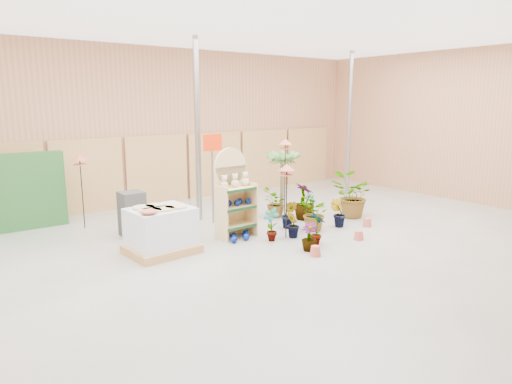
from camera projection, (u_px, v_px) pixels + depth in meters
room at (262, 139)px, 9.19m from camera, size 15.20×12.10×4.70m
display_shelf at (233, 196)px, 10.08m from camera, size 0.85×0.55×1.98m
teddy_bears at (236, 181)px, 9.95m from camera, size 0.73×0.18×0.30m
gazing_balls_shelf at (236, 203)px, 10.01m from camera, size 0.73×0.25×0.14m
gazing_balls_floor at (240, 236)px, 9.93m from camera, size 0.63×0.39×0.15m
pallet_stack at (161, 231)px, 9.00m from camera, size 1.36×1.16×0.95m
charcoal_planters at (132, 214)px, 10.17m from camera, size 0.50×0.50×1.00m
trellis_stock at (19, 192)px, 10.58m from camera, size 2.00×0.30×1.80m
offer_sign at (213, 160)px, 11.00m from camera, size 0.50×0.08×2.20m
bird_table_front at (287, 170)px, 9.83m from camera, size 0.34×0.34×1.64m
bird_table_right at (285, 145)px, 11.33m from camera, size 0.34×0.34×2.06m
bird_table_back at (80, 160)px, 10.54m from camera, size 0.34×0.34×1.77m
palm at (282, 158)px, 12.18m from camera, size 0.70×0.70×1.74m
potted_plant_0 at (271, 225)px, 9.81m from camera, size 0.33×0.43×0.72m
potted_plant_1 at (293, 225)px, 10.02m from camera, size 0.42×0.43×0.61m
potted_plant_2 at (315, 213)px, 10.57m from camera, size 0.83×0.90×0.84m
potted_plant_3 at (304, 201)px, 11.60m from camera, size 0.55×0.55×0.94m
potted_plant_4 at (311, 204)px, 11.85m from camera, size 0.41×0.34×0.67m
potted_plant_5 at (289, 214)px, 10.79m from camera, size 0.47×0.48×0.68m
potted_plant_6 at (276, 203)px, 11.80m from camera, size 0.89×0.85×0.77m
potted_plant_7 at (309, 237)px, 9.17m from camera, size 0.44×0.44×0.56m
potted_plant_8 at (317, 228)px, 9.56m from camera, size 0.27×0.39×0.72m
potted_plant_9 at (338, 213)px, 10.92m from camera, size 0.46×0.47×0.67m
potted_plant_10 at (351, 196)px, 11.76m from camera, size 1.38×1.37×1.16m
potted_plant_11 at (249, 205)px, 11.67m from camera, size 0.54×0.54×0.69m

